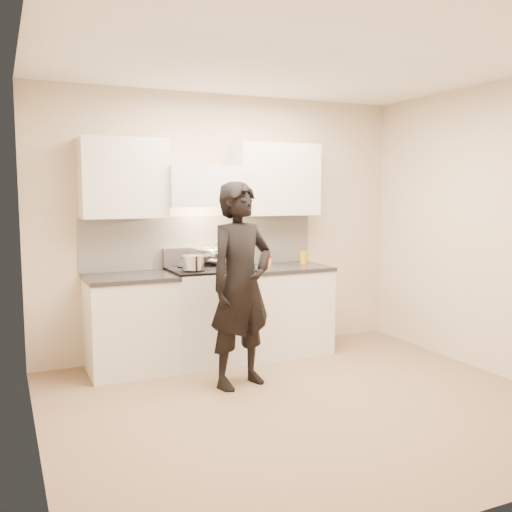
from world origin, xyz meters
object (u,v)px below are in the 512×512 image
(stove, at_px, (209,315))
(counter_right, at_px, (283,309))
(person, at_px, (241,285))
(wok, at_px, (215,254))
(utensil_crock, at_px, (244,256))

(stove, height_order, counter_right, stove)
(stove, bearing_deg, person, -88.83)
(stove, bearing_deg, counter_right, 0.00)
(wok, distance_m, utensil_crock, 0.35)
(utensil_crock, xyz_separation_m, person, (-0.45, -0.97, -0.13))
(stove, xyz_separation_m, person, (0.02, -0.80, 0.42))
(stove, distance_m, counter_right, 0.83)
(stove, bearing_deg, utensil_crock, 20.22)
(counter_right, relative_size, person, 0.52)
(counter_right, distance_m, wok, 0.94)
(wok, bearing_deg, person, -96.37)
(stove, relative_size, counter_right, 1.04)
(person, bearing_deg, wok, 66.86)
(wok, distance_m, person, 0.96)
(stove, relative_size, wok, 1.94)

